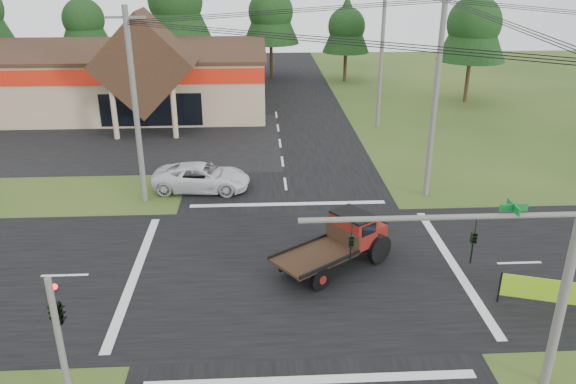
{
  "coord_description": "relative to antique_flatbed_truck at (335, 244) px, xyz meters",
  "views": [
    {
      "loc": [
        -1.52,
        -21.31,
        12.68
      ],
      "look_at": [
        -0.19,
        3.56,
        2.2
      ],
      "focal_mm": 35.0,
      "sensor_mm": 36.0,
      "label": 1
    }
  ],
  "objects": [
    {
      "name": "tree_side_ne",
      "position": [
        16.35,
        29.95,
        6.21
      ],
      "size": [
        6.16,
        6.16,
        11.11
      ],
      "color": "#332316",
      "rests_on": "ground"
    },
    {
      "name": "road_ns",
      "position": [
        -1.65,
        -0.05,
        -1.16
      ],
      "size": [
        12.0,
        120.0,
        0.02
      ],
      "primitive_type": "cube",
      "color": "black",
      "rests_on": "ground"
    },
    {
      "name": "tree_row_e",
      "position": [
        6.35,
        39.95,
        4.86
      ],
      "size": [
        5.04,
        5.04,
        9.09
      ],
      "color": "#332316",
      "rests_on": "ground"
    },
    {
      "name": "traffic_signal_mast",
      "position": [
        4.17,
        -7.55,
        3.25
      ],
      "size": [
        8.12,
        0.24,
        7.0
      ],
      "color": "#595651",
      "rests_on": "ground"
    },
    {
      "name": "road_ew",
      "position": [
        -1.65,
        -0.05,
        -1.16
      ],
      "size": [
        120.0,
        12.0,
        0.02
      ],
      "primitive_type": "cube",
      "color": "black",
      "rests_on": "ground"
    },
    {
      "name": "roadside_banner",
      "position": [
        8.01,
        -3.58,
        -0.49
      ],
      "size": [
        3.84,
        1.34,
        1.36
      ],
      "primitive_type": null,
      "rotation": [
        0.0,
        0.0,
        -0.31
      ],
      "color": "#7FB418",
      "rests_on": "ground"
    },
    {
      "name": "utility_pole_ne",
      "position": [
        6.35,
        7.95,
        4.72
      ],
      "size": [
        2.0,
        0.3,
        11.5
      ],
      "color": "#595651",
      "rests_on": "ground"
    },
    {
      "name": "antique_flatbed_truck",
      "position": [
        0.0,
        0.0,
        0.0
      ],
      "size": [
        5.78,
        5.03,
        2.34
      ],
      "primitive_type": null,
      "rotation": [
        0.0,
        0.0,
        -0.94
      ],
      "color": "#61190D",
      "rests_on": "ground"
    },
    {
      "name": "white_pickup",
      "position": [
        -6.58,
        9.39,
        -0.39
      ],
      "size": [
        5.81,
        3.07,
        1.55
      ],
      "primitive_type": "imported",
      "rotation": [
        0.0,
        0.0,
        1.48
      ],
      "color": "silver",
      "rests_on": "ground"
    },
    {
      "name": "tree_row_b",
      "position": [
        -21.65,
        41.95,
        5.53
      ],
      "size": [
        5.6,
        5.6,
        10.1
      ],
      "color": "#332316",
      "rests_on": "ground"
    },
    {
      "name": "ground",
      "position": [
        -1.65,
        -0.05,
        -1.17
      ],
      "size": [
        120.0,
        120.0,
        0.0
      ],
      "primitive_type": "plane",
      "color": "#304B1A",
      "rests_on": "ground"
    },
    {
      "name": "tree_row_d",
      "position": [
        -1.65,
        41.95,
        6.21
      ],
      "size": [
        6.16,
        6.16,
        11.11
      ],
      "color": "#332316",
      "rests_on": "ground"
    },
    {
      "name": "utility_pole_n",
      "position": [
        6.35,
        21.95,
        4.57
      ],
      "size": [
        2.0,
        0.3,
        11.2
      ],
      "color": "#595651",
      "rests_on": "ground"
    },
    {
      "name": "parking_apron",
      "position": [
        -15.65,
        18.95,
        -1.16
      ],
      "size": [
        28.0,
        14.0,
        0.02
      ],
      "primitive_type": "cube",
      "color": "black",
      "rests_on": "ground"
    },
    {
      "name": "cvs_building",
      "position": [
        -17.35,
        29.52,
        1.61
      ],
      "size": [
        30.4,
        18.2,
        9.19
      ],
      "color": "tan",
      "rests_on": "ground"
    },
    {
      "name": "utility_pole_nw",
      "position": [
        -9.65,
        7.95,
        4.22
      ],
      "size": [
        2.0,
        0.3,
        10.5
      ],
      "color": "#595651",
      "rests_on": "ground"
    },
    {
      "name": "traffic_signal_corner",
      "position": [
        -9.15,
        -7.37,
        2.35
      ],
      "size": [
        0.53,
        2.48,
        4.4
      ],
      "color": "#595651",
      "rests_on": "ground"
    }
  ]
}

